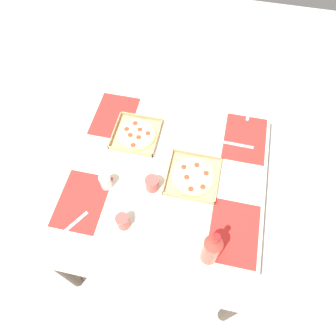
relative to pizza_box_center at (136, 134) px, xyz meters
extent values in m
plane|color=beige|center=(0.19, 0.25, -0.74)|extent=(6.00, 6.00, 0.00)
cylinder|color=#3F3328|center=(-0.45, -0.27, -0.39)|extent=(0.07, 0.07, 0.70)
cylinder|color=#3F3328|center=(0.83, -0.27, -0.39)|extent=(0.07, 0.07, 0.70)
cylinder|color=#3F3328|center=(-0.45, 0.76, -0.39)|extent=(0.07, 0.07, 0.70)
cylinder|color=#3F3328|center=(0.83, 0.76, -0.39)|extent=(0.07, 0.07, 0.70)
cube|color=beige|center=(0.19, 0.25, -0.03)|extent=(1.39, 1.16, 0.03)
cube|color=red|center=(-0.12, -0.18, -0.01)|extent=(0.36, 0.26, 0.00)
cube|color=red|center=(0.50, -0.18, -0.01)|extent=(0.36, 0.26, 0.00)
cube|color=red|center=(-0.12, 0.67, -0.01)|extent=(0.36, 0.26, 0.00)
cube|color=red|center=(0.50, 0.67, -0.01)|extent=(0.36, 0.26, 0.00)
cube|color=tan|center=(0.00, 0.00, -0.01)|extent=(0.28, 0.28, 0.01)
cube|color=tan|center=(-0.14, 0.00, 0.01)|extent=(0.01, 0.28, 0.03)
cube|color=tan|center=(0.14, 0.00, 0.01)|extent=(0.01, 0.28, 0.03)
cube|color=tan|center=(0.00, -0.14, 0.01)|extent=(0.28, 0.01, 0.03)
cube|color=tan|center=(0.00, 0.14, 0.01)|extent=(0.28, 0.01, 0.03)
cylinder|color=#E0B76B|center=(0.00, 0.00, 0.00)|extent=(0.25, 0.25, 0.01)
cylinder|color=#EFD67F|center=(0.00, 0.00, 0.01)|extent=(0.22, 0.22, 0.00)
cylinder|color=red|center=(0.09, 0.01, 0.01)|extent=(0.03, 0.03, 0.00)
cylinder|color=red|center=(0.02, 0.02, 0.01)|extent=(0.03, 0.03, 0.00)
cylinder|color=red|center=(-0.02, 0.07, 0.01)|extent=(0.03, 0.03, 0.00)
cylinder|color=red|center=(-0.03, 0.02, 0.01)|extent=(0.03, 0.03, 0.00)
cylinder|color=red|center=(-0.08, -0.03, 0.01)|extent=(0.03, 0.03, 0.00)
cylinder|color=red|center=(-0.02, -0.07, 0.01)|extent=(0.03, 0.03, 0.00)
cylinder|color=red|center=(0.02, -0.03, 0.01)|extent=(0.03, 0.03, 0.00)
cube|color=tan|center=(0.22, 0.40, -0.01)|extent=(0.30, 0.30, 0.01)
cube|color=tan|center=(0.07, 0.40, 0.01)|extent=(0.01, 0.30, 0.03)
cube|color=tan|center=(0.37, 0.40, 0.01)|extent=(0.01, 0.30, 0.03)
cube|color=tan|center=(0.22, 0.25, 0.01)|extent=(0.30, 0.01, 0.03)
cube|color=tan|center=(0.22, 0.55, 0.01)|extent=(0.30, 0.01, 0.03)
cylinder|color=#E0B76B|center=(0.22, 0.40, 0.00)|extent=(0.26, 0.26, 0.01)
cylinder|color=#EFD67F|center=(0.22, 0.40, 0.01)|extent=(0.24, 0.24, 0.00)
cylinder|color=red|center=(0.31, 0.40, 0.01)|extent=(0.03, 0.03, 0.00)
cylinder|color=red|center=(0.28, 0.47, 0.01)|extent=(0.03, 0.03, 0.00)
cylinder|color=red|center=(0.19, 0.47, 0.01)|extent=(0.03, 0.03, 0.00)
cylinder|color=red|center=(0.15, 0.41, 0.01)|extent=(0.03, 0.03, 0.00)
cylinder|color=red|center=(0.18, 0.34, 0.01)|extent=(0.03, 0.03, 0.00)
cylinder|color=red|center=(0.24, 0.37, 0.01)|extent=(0.03, 0.03, 0.00)
cylinder|color=white|center=(-0.14, 0.33, -0.01)|extent=(0.21, 0.21, 0.01)
cylinder|color=white|center=(-0.14, 0.33, 0.00)|extent=(0.21, 0.21, 0.01)
cylinder|color=white|center=(0.51, 0.23, -0.01)|extent=(0.19, 0.19, 0.01)
cylinder|color=white|center=(0.51, 0.23, 0.00)|extent=(0.20, 0.20, 0.01)
cylinder|color=#B2382D|center=(0.66, 0.56, 0.10)|extent=(0.09, 0.09, 0.22)
cone|color=#B2382D|center=(0.66, 0.56, 0.23)|extent=(0.09, 0.09, 0.04)
cylinder|color=#B2382D|center=(0.66, 0.56, 0.27)|extent=(0.03, 0.03, 0.06)
cylinder|color=red|center=(0.66, 0.56, 0.31)|extent=(0.03, 0.03, 0.01)
cylinder|color=silver|center=(0.38, -0.07, 0.04)|extent=(0.06, 0.06, 0.10)
cylinder|color=#BF4742|center=(0.33, 0.19, 0.03)|extent=(0.08, 0.08, 0.09)
cylinder|color=#BF4742|center=(0.59, 0.09, 0.04)|extent=(0.07, 0.07, 0.10)
cube|color=#B7B7BC|center=(0.65, -0.18, -0.01)|extent=(0.19, 0.13, 0.00)
cube|color=#B7B7BC|center=(-0.37, 0.69, -0.01)|extent=(0.21, 0.05, 0.00)
cube|color=#B7B7BC|center=(-0.06, 0.63, -0.01)|extent=(0.02, 0.21, 0.00)
cube|color=#B7B7BC|center=(-0.31, -0.01, -0.01)|extent=(0.12, 0.19, 0.00)
camera|label=1|loc=(1.12, 0.45, 1.62)|focal=34.00mm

